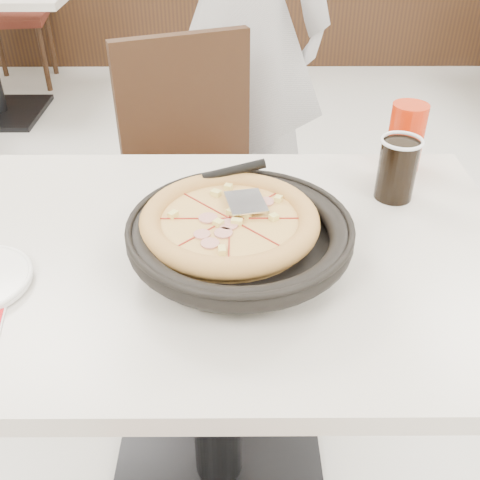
{
  "coord_description": "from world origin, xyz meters",
  "views": [
    {
      "loc": [
        -0.25,
        -0.86,
        1.38
      ],
      "look_at": [
        -0.25,
        -0.02,
        0.8
      ],
      "focal_mm": 42.0,
      "sensor_mm": 36.0,
      "label": 1
    }
  ],
  "objects_px": {
    "chair_far": "(207,208)",
    "cola_glass": "(397,171)",
    "pizza": "(230,228)",
    "diner_person": "(240,17)",
    "pizza_pan": "(240,244)",
    "bg_chair_left_far": "(13,13)",
    "main_table": "(216,378)",
    "red_cup": "(406,137)"
  },
  "relations": [
    {
      "from": "chair_far",
      "to": "bg_chair_left_far",
      "type": "bearing_deg",
      "value": -81.99
    },
    {
      "from": "pizza_pan",
      "to": "bg_chair_left_far",
      "type": "bearing_deg",
      "value": 115.81
    },
    {
      "from": "chair_far",
      "to": "diner_person",
      "type": "distance_m",
      "value": 0.74
    },
    {
      "from": "main_table",
      "to": "pizza_pan",
      "type": "xyz_separation_m",
      "value": [
        0.06,
        -0.05,
        0.42
      ]
    },
    {
      "from": "main_table",
      "to": "diner_person",
      "type": "distance_m",
      "value": 1.3
    },
    {
      "from": "chair_far",
      "to": "red_cup",
      "type": "height_order",
      "value": "chair_far"
    },
    {
      "from": "pizza_pan",
      "to": "pizza",
      "type": "relative_size",
      "value": 1.2
    },
    {
      "from": "pizza",
      "to": "diner_person",
      "type": "height_order",
      "value": "diner_person"
    },
    {
      "from": "pizza",
      "to": "bg_chair_left_far",
      "type": "distance_m",
      "value": 3.46
    },
    {
      "from": "diner_person",
      "to": "pizza_pan",
      "type": "bearing_deg",
      "value": 112.8
    },
    {
      "from": "chair_far",
      "to": "cola_glass",
      "type": "xyz_separation_m",
      "value": [
        0.44,
        -0.4,
        0.34
      ]
    },
    {
      "from": "diner_person",
      "to": "pizza",
      "type": "bearing_deg",
      "value": 111.9
    },
    {
      "from": "pizza",
      "to": "red_cup",
      "type": "distance_m",
      "value": 0.54
    },
    {
      "from": "main_table",
      "to": "cola_glass",
      "type": "bearing_deg",
      "value": 25.49
    },
    {
      "from": "pizza_pan",
      "to": "cola_glass",
      "type": "height_order",
      "value": "cola_glass"
    },
    {
      "from": "pizza",
      "to": "diner_person",
      "type": "distance_m",
      "value": 1.21
    },
    {
      "from": "pizza_pan",
      "to": "cola_glass",
      "type": "relative_size",
      "value": 2.71
    },
    {
      "from": "red_cup",
      "to": "diner_person",
      "type": "height_order",
      "value": "diner_person"
    },
    {
      "from": "red_cup",
      "to": "chair_far",
      "type": "bearing_deg",
      "value": 151.42
    },
    {
      "from": "diner_person",
      "to": "bg_chair_left_far",
      "type": "height_order",
      "value": "diner_person"
    },
    {
      "from": "pizza_pan",
      "to": "pizza",
      "type": "height_order",
      "value": "pizza"
    },
    {
      "from": "bg_chair_left_far",
      "to": "red_cup",
      "type": "bearing_deg",
      "value": 116.63
    },
    {
      "from": "main_table",
      "to": "pizza_pan",
      "type": "relative_size",
      "value": 3.41
    },
    {
      "from": "chair_far",
      "to": "pizza_pan",
      "type": "xyz_separation_m",
      "value": [
        0.1,
        -0.64,
        0.32
      ]
    },
    {
      "from": "pizza",
      "to": "bg_chair_left_far",
      "type": "bearing_deg",
      "value": 115.7
    },
    {
      "from": "chair_far",
      "to": "cola_glass",
      "type": "height_order",
      "value": "chair_far"
    },
    {
      "from": "cola_glass",
      "to": "red_cup",
      "type": "relative_size",
      "value": 0.81
    },
    {
      "from": "pizza_pan",
      "to": "chair_far",
      "type": "bearing_deg",
      "value": 98.68
    },
    {
      "from": "cola_glass",
      "to": "diner_person",
      "type": "distance_m",
      "value": 1.05
    },
    {
      "from": "pizza_pan",
      "to": "bg_chair_left_far",
      "type": "relative_size",
      "value": 0.37
    },
    {
      "from": "chair_far",
      "to": "diner_person",
      "type": "bearing_deg",
      "value": -121.54
    },
    {
      "from": "bg_chair_left_far",
      "to": "diner_person",
      "type": "bearing_deg",
      "value": 120.72
    },
    {
      "from": "chair_far",
      "to": "cola_glass",
      "type": "relative_size",
      "value": 7.31
    },
    {
      "from": "main_table",
      "to": "pizza",
      "type": "relative_size",
      "value": 4.11
    },
    {
      "from": "cola_glass",
      "to": "chair_far",
      "type": "bearing_deg",
      "value": 137.36
    },
    {
      "from": "main_table",
      "to": "red_cup",
      "type": "bearing_deg",
      "value": 36.15
    },
    {
      "from": "main_table",
      "to": "bg_chair_left_far",
      "type": "distance_m",
      "value": 3.41
    },
    {
      "from": "diner_person",
      "to": "bg_chair_left_far",
      "type": "distance_m",
      "value": 2.47
    },
    {
      "from": "main_table",
      "to": "diner_person",
      "type": "height_order",
      "value": "diner_person"
    },
    {
      "from": "pizza_pan",
      "to": "bg_chair_left_far",
      "type": "height_order",
      "value": "bg_chair_left_far"
    },
    {
      "from": "pizza",
      "to": "bg_chair_left_far",
      "type": "relative_size",
      "value": 0.31
    },
    {
      "from": "cola_glass",
      "to": "red_cup",
      "type": "xyz_separation_m",
      "value": [
        0.05,
        0.14,
        0.02
      ]
    }
  ]
}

